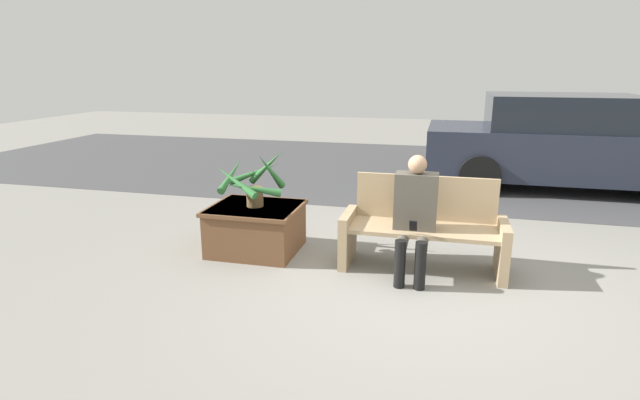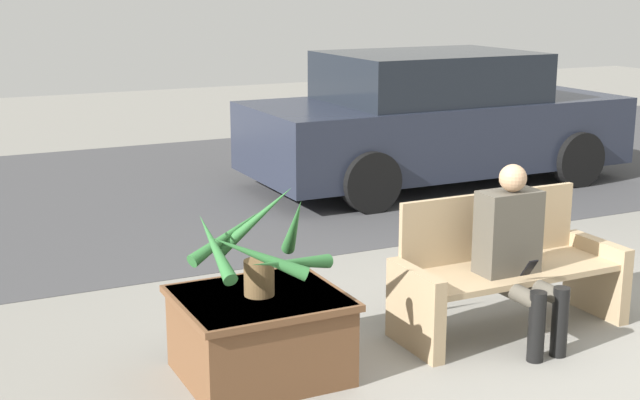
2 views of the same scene
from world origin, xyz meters
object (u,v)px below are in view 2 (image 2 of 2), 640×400
(bench, at_px, (506,271))
(person_seated, at_px, (516,248))
(potted_plant, at_px, (257,249))
(planter_box, at_px, (260,333))
(parked_car, at_px, (434,120))

(bench, bearing_deg, person_seated, -112.57)
(bench, xyz_separation_m, potted_plant, (-1.80, -0.01, 0.39))
(person_seated, xyz_separation_m, planter_box, (-1.70, 0.20, -0.35))
(bench, height_order, parked_car, parked_car)
(planter_box, bearing_deg, potted_plant, -136.76)
(potted_plant, relative_size, parked_car, 0.18)
(bench, xyz_separation_m, person_seated, (-0.08, -0.20, 0.23))
(potted_plant, bearing_deg, person_seated, -6.35)
(potted_plant, bearing_deg, bench, 0.18)
(person_seated, height_order, planter_box, person_seated)
(planter_box, relative_size, parked_car, 0.22)
(person_seated, relative_size, parked_car, 0.26)
(person_seated, bearing_deg, planter_box, 173.15)
(person_seated, distance_m, planter_box, 1.75)
(person_seated, bearing_deg, parked_car, 63.28)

